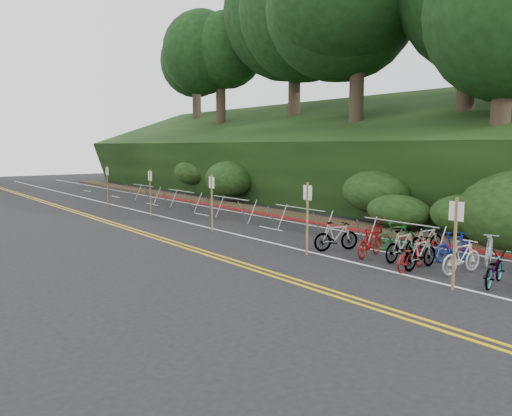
{
  "coord_description": "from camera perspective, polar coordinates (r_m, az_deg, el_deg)",
  "views": [
    {
      "loc": [
        -11.08,
        -7.23,
        3.73
      ],
      "look_at": [
        0.82,
        8.13,
        1.3
      ],
      "focal_mm": 35.0,
      "sensor_mm": 36.0,
      "label": 1
    }
  ],
  "objects": [
    {
      "name": "tree_cluster",
      "position": [
        36.69,
        -2.39,
        18.83
      ],
      "size": [
        32.17,
        53.81,
        17.89
      ],
      "color": "#2D2319",
      "rests_on": "ground"
    },
    {
      "name": "signpost_near",
      "position": [
        13.81,
        21.79,
        -3.15
      ],
      "size": [
        0.08,
        0.4,
        2.42
      ],
      "color": "brown",
      "rests_on": "ground"
    },
    {
      "name": "bike_front",
      "position": [
        15.77,
        17.3,
        -5.23
      ],
      "size": [
        0.83,
        1.76,
        0.89
      ],
      "primitive_type": "imported",
      "rotation": [
        0.0,
        0.0,
        1.72
      ],
      "color": "maroon",
      "rests_on": "ground"
    },
    {
      "name": "signposts_rest",
      "position": [
        24.34,
        -8.9,
        1.62
      ],
      "size": [
        0.08,
        18.4,
        2.5
      ],
      "color": "brown",
      "rests_on": "ground"
    },
    {
      "name": "red_curb",
      "position": [
        25.78,
        3.32,
        -1.09
      ],
      "size": [
        0.25,
        28.0,
        0.1
      ],
      "primitive_type": "cube",
      "color": "maroon",
      "rests_on": "ground"
    },
    {
      "name": "bike_valet",
      "position": [
        16.6,
        22.25,
        -4.62
      ],
      "size": [
        3.36,
        9.93,
        1.1
      ],
      "color": "navy",
      "rests_on": "ground"
    },
    {
      "name": "bike_racks_rest",
      "position": [
        24.81,
        -2.9,
        0.46
      ],
      "size": [
        1.14,
        23.0,
        1.17
      ],
      "color": "gray",
      "rests_on": "ground"
    },
    {
      "name": "embankment",
      "position": [
        35.63,
        4.72,
        5.23
      ],
      "size": [
        14.3,
        48.14,
        9.11
      ],
      "color": "black",
      "rests_on": "ground"
    },
    {
      "name": "road_markings",
      "position": [
        21.24,
        -3.64,
        -2.99
      ],
      "size": [
        7.47,
        80.0,
        0.01
      ],
      "color": "gold",
      "rests_on": "ground"
    },
    {
      "name": "ground",
      "position": [
        13.75,
        18.63,
        -8.99
      ],
      "size": [
        120.0,
        120.0,
        0.0
      ],
      "primitive_type": "plane",
      "color": "black",
      "rests_on": "ground"
    }
  ]
}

